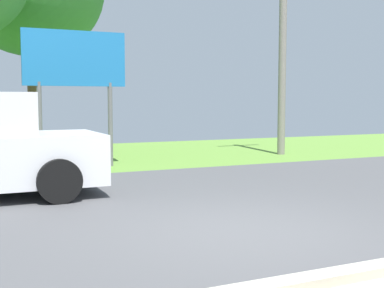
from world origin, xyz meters
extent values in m
cube|color=#4C4C4F|center=(0.00, 2.00, -0.05)|extent=(40.00, 8.00, 0.10)
cube|color=olive|center=(0.00, 10.00, -0.05)|extent=(40.00, 8.00, 0.10)
cube|color=#B2AD9E|center=(0.00, -2.00, 0.05)|extent=(40.00, 0.24, 0.10)
cube|color=#2D3842|center=(-2.26, 3.89, 1.43)|extent=(0.10, 1.70, 0.77)
cylinder|color=black|center=(-1.91, 4.89, 0.38)|extent=(0.76, 0.28, 0.76)
cylinder|color=black|center=(-1.91, 2.89, 0.38)|extent=(0.76, 0.28, 0.76)
cylinder|color=gray|center=(5.95, 7.81, 3.79)|extent=(0.24, 0.24, 7.58)
cylinder|color=slate|center=(-1.62, 7.26, 1.10)|extent=(0.12, 0.12, 2.20)
cylinder|color=slate|center=(0.18, 7.26, 1.10)|extent=(0.12, 0.12, 2.20)
cube|color=#1E72B2|center=(-0.72, 7.26, 2.80)|extent=(2.60, 0.10, 1.40)
cylinder|color=brown|center=(-1.21, 11.81, 1.92)|extent=(0.36, 0.36, 3.85)
camera|label=1|loc=(-3.34, -5.74, 1.75)|focal=47.17mm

